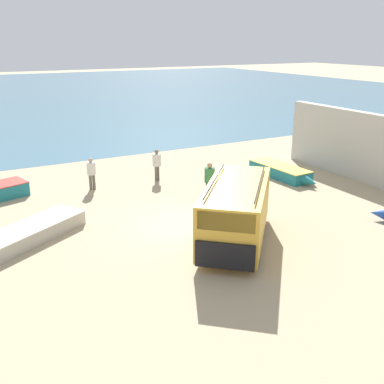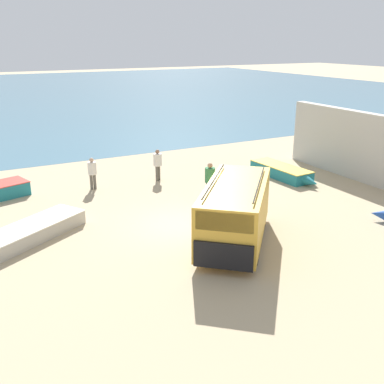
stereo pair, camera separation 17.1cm
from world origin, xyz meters
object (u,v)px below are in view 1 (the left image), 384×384
object	(u,v)px
fishing_rowboat_0	(28,234)
fisherman_0	(157,162)
fishing_rowboat_1	(282,172)
fisherman_2	(91,171)
fisherman_1	(210,178)
parked_van	(236,211)

from	to	relation	value
fishing_rowboat_0	fisherman_0	xyz separation A→B (m)	(7.31, 4.64, 0.72)
fisherman_0	fishing_rowboat_1	bearing A→B (deg)	-145.07
fishing_rowboat_1	fisherman_0	distance (m)	6.81
fisherman_2	fisherman_0	bearing A→B (deg)	-79.39
fisherman_1	fisherman_2	bearing A→B (deg)	-86.68
fishing_rowboat_0	fisherman_1	xyz separation A→B (m)	(8.22, 0.72, 0.78)
fishing_rowboat_1	fisherman_2	size ratio (longest dim) A/B	2.85
fisherman_2	fishing_rowboat_1	bearing A→B (deg)	-93.08
parked_van	fishing_rowboat_1	xyz separation A→B (m)	(6.85, 5.74, -0.93)
fisherman_0	fisherman_1	distance (m)	4.02
parked_van	fishing_rowboat_1	size ratio (longest dim) A/B	1.15
parked_van	fishing_rowboat_1	world-z (taller)	parked_van
parked_van	fishing_rowboat_0	bearing A→B (deg)	-78.47
fishing_rowboat_1	fisherman_2	xyz separation A→B (m)	(-9.69, 2.82, 0.66)
parked_van	fisherman_0	xyz separation A→B (m)	(0.63, 8.40, -0.23)
fishing_rowboat_0	fishing_rowboat_1	bearing A→B (deg)	156.56
fishing_rowboat_0	fishing_rowboat_1	size ratio (longest dim) A/B	1.07
parked_van	fisherman_1	bearing A→B (deg)	-158.01
parked_van	fisherman_0	distance (m)	8.43
fisherman_0	fisherman_2	bearing A→B (deg)	55.58
fishing_rowboat_0	fisherman_2	distance (m)	6.19
fisherman_1	fisherman_0	bearing A→B (deg)	-120.63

